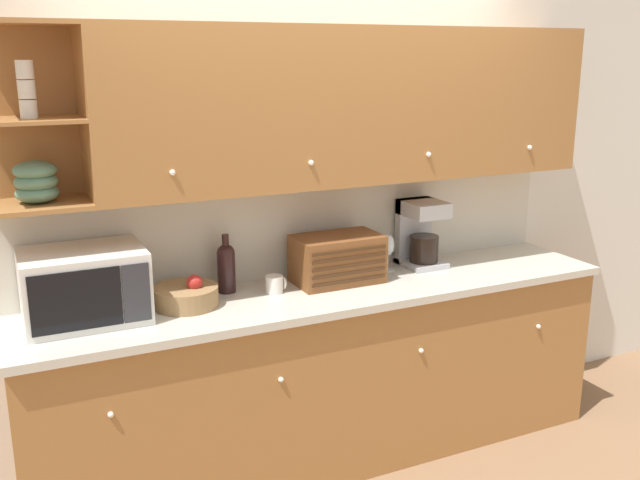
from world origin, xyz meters
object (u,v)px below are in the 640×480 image
at_px(fruit_basket, 186,296).
at_px(microwave, 84,286).
at_px(wine_glass, 388,246).
at_px(coffee_maker, 420,232).
at_px(mug, 275,284).
at_px(bread_box, 337,259).
at_px(wine_bottle, 226,266).

bearing_deg(fruit_basket, microwave, 178.54).
bearing_deg(fruit_basket, wine_glass, 3.90).
height_order(fruit_basket, wine_glass, wine_glass).
relative_size(microwave, fruit_basket, 1.72).
bearing_deg(coffee_maker, fruit_basket, -175.62).
bearing_deg(wine_glass, microwave, -177.61).
xyz_separation_m(mug, coffee_maker, (0.92, 0.10, 0.14)).
bearing_deg(coffee_maker, bread_box, -171.80).
bearing_deg(wine_glass, coffee_maker, 6.78).
distance_m(bread_box, coffee_maker, 0.57).
distance_m(fruit_basket, bread_box, 0.81).
bearing_deg(microwave, wine_bottle, 8.67).
distance_m(fruit_basket, coffee_maker, 1.37).
height_order(mug, coffee_maker, coffee_maker).
bearing_deg(mug, wine_glass, 6.35).
relative_size(bread_box, wine_glass, 2.18).
bearing_deg(fruit_basket, bread_box, 1.71).
relative_size(microwave, coffee_maker, 1.42).
bearing_deg(microwave, coffee_maker, 2.93).
height_order(wine_bottle, coffee_maker, coffee_maker).
distance_m(microwave, wine_glass, 1.59).
xyz_separation_m(fruit_basket, bread_box, (0.81, 0.02, 0.07)).
height_order(microwave, fruit_basket, microwave).
bearing_deg(bread_box, coffee_maker, 8.20).
relative_size(fruit_basket, coffee_maker, 0.83).
bearing_deg(bread_box, microwave, -179.43).
bearing_deg(coffee_maker, mug, -173.54).
xyz_separation_m(wine_bottle, mug, (0.21, -0.12, -0.09)).
xyz_separation_m(microwave, wine_bottle, (0.69, 0.10, -0.03)).
bearing_deg(coffee_maker, wine_bottle, 179.40).
distance_m(mug, coffee_maker, 0.93).
relative_size(wine_bottle, wine_glass, 1.44).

